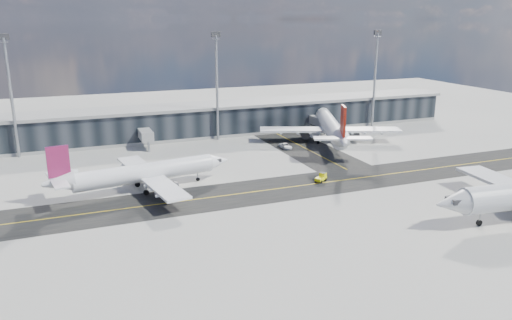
% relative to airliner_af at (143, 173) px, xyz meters
% --- Properties ---
extents(ground, '(300.00, 300.00, 0.00)m').
position_rel_airliner_af_xyz_m(ground, '(26.09, -12.50, -3.57)').
color(ground, gray).
rests_on(ground, ground).
extents(taxiway_lanes, '(180.00, 63.00, 0.03)m').
position_rel_airliner_af_xyz_m(taxiway_lanes, '(30.00, -1.77, -3.56)').
color(taxiway_lanes, black).
rests_on(taxiway_lanes, ground).
extents(terminal_concourse, '(152.00, 19.80, 8.80)m').
position_rel_airliner_af_xyz_m(terminal_concourse, '(26.13, 42.43, 0.53)').
color(terminal_concourse, black).
rests_on(terminal_concourse, ground).
extents(floodlight_masts, '(102.50, 0.70, 28.90)m').
position_rel_airliner_af_xyz_m(floodlight_masts, '(26.09, 35.50, 12.04)').
color(floodlight_masts, gray).
rests_on(floodlight_masts, ground).
extents(airliner_af, '(36.41, 31.17, 10.79)m').
position_rel_airliner_af_xyz_m(airliner_af, '(0.00, 0.00, 0.00)').
color(airliner_af, white).
rests_on(airliner_af, ground).
extents(airliner_redtail, '(36.99, 42.75, 13.16)m').
position_rel_airliner_af_xyz_m(airliner_redtail, '(52.80, 20.45, 0.78)').
color(airliner_redtail, white).
rests_on(airliner_redtail, ground).
extents(baggage_tug, '(3.07, 2.58, 1.75)m').
position_rel_airliner_af_xyz_m(baggage_tug, '(34.80, -7.61, -2.69)').
color(baggage_tug, '#F8F30D').
rests_on(baggage_tug, ground).
extents(service_van, '(2.25, 4.70, 1.29)m').
position_rel_airliner_af_xyz_m(service_van, '(39.34, 19.74, -2.92)').
color(service_van, white).
rests_on(service_van, ground).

